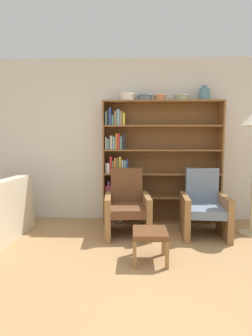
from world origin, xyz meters
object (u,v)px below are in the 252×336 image
object	(u,v)px
bookshelf	(150,164)
bowl_cream	(145,98)
vase_tall	(204,94)
bowl_sage	(127,97)
bowl_slate	(160,98)
armchair_cushioned	(204,208)
footstool	(150,236)
armchair_leather	(127,207)
bowl_copper	(182,98)

from	to	relation	value
bookshelf	bowl_cream	bearing A→B (deg)	-169.93
bookshelf	vase_tall	world-z (taller)	vase_tall
bookshelf	bowl_sage	bearing A→B (deg)	-177.45
bookshelf	bowl_slate	distance (m)	1.10
bookshelf	bowl_cream	xyz separation A→B (m)	(-0.10, -0.02, 1.09)
bowl_slate	armchair_cushioned	xyz separation A→B (m)	(0.61, -0.59, -1.67)
bookshelf	footstool	size ratio (longest dim) A/B	5.20
vase_tall	armchair_leather	xyz separation A→B (m)	(-1.23, -0.59, -1.72)
bowl_sage	bowl_cream	distance (m)	0.29
bowl_cream	footstool	world-z (taller)	bowl_cream
vase_tall	armchair_leather	distance (m)	2.20
bookshelf	bowl_slate	bearing A→B (deg)	-6.66
bowl_cream	armchair_leather	size ratio (longest dim) A/B	0.27
bookshelf	vase_tall	xyz separation A→B (m)	(0.86, -0.02, 1.14)
bookshelf	vase_tall	distance (m)	1.43
bowl_sage	armchair_cushioned	xyz separation A→B (m)	(1.14, -0.59, -1.68)
armchair_leather	bowl_copper	bearing A→B (deg)	-150.11
bowl_slate	bowl_copper	bearing A→B (deg)	0.00
bowl_sage	bowl_copper	bearing A→B (deg)	0.00
bowl_slate	footstool	distance (m)	2.33
bowl_copper	armchair_cushioned	distance (m)	1.79
bowl_sage	bowl_cream	size ratio (longest dim) A/B	0.99
bookshelf	bowl_cream	size ratio (longest dim) A/B	7.81
bowl_copper	bookshelf	bearing A→B (deg)	178.04
bowl_sage	armchair_leather	distance (m)	1.78
bowl_sage	bowl_cream	bearing A→B (deg)	0.00
armchair_leather	bowl_slate	bearing A→B (deg)	-135.45
vase_tall	bowl_cream	bearing A→B (deg)	180.00
bowl_slate	bowl_copper	size ratio (longest dim) A/B	0.77
bowl_slate	armchair_cushioned	distance (m)	1.87
armchair_leather	vase_tall	bearing A→B (deg)	-158.66
bowl_slate	bowl_sage	bearing A→B (deg)	180.00
bowl_cream	footstool	size ratio (longest dim) A/B	0.66
vase_tall	bowl_copper	bearing A→B (deg)	180.00
bowl_slate	armchair_leather	world-z (taller)	bowl_slate
bookshelf	bowl_copper	bearing A→B (deg)	-1.96
bowl_slate	bowl_copper	world-z (taller)	bowl_slate
bowl_cream	bowl_slate	world-z (taller)	same
bowl_sage	vase_tall	world-z (taller)	vase_tall
bowl_cream	armchair_cushioned	distance (m)	1.97
bowl_cream	bowl_copper	xyz separation A→B (m)	(0.60, 0.00, -0.00)
footstool	armchair_cushioned	bearing A→B (deg)	47.01
bowl_sage	bowl_cream	world-z (taller)	bowl_sage
bookshelf	bowl_sage	size ratio (longest dim) A/B	7.90
bookshelf	bowl_slate	world-z (taller)	bowl_slate
bowl_cream	armchair_cushioned	size ratio (longest dim) A/B	0.27
bowl_cream	armchair_leather	distance (m)	1.79
armchair_cushioned	bowl_sage	bearing A→B (deg)	-23.37
armchair_cushioned	bowl_copper	bearing A→B (deg)	-62.84
bookshelf	bowl_copper	world-z (taller)	bowl_copper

